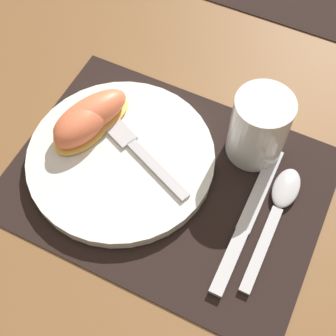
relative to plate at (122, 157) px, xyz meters
name	(u,v)px	position (x,y,z in m)	size (l,w,h in m)	color
ground_plane	(167,182)	(0.07, 0.00, -0.01)	(3.00, 3.00, 0.00)	brown
placemat	(167,181)	(0.07, 0.00, -0.01)	(0.41, 0.30, 0.00)	black
plate	(122,157)	(0.00, 0.00, 0.00)	(0.25, 0.25, 0.02)	white
juice_glass	(258,130)	(0.15, 0.10, 0.04)	(0.08, 0.08, 0.10)	silver
knife	(247,221)	(0.19, -0.01, -0.01)	(0.02, 0.22, 0.01)	#BCBCC1
spoon	(280,203)	(0.22, 0.03, 0.00)	(0.03, 0.18, 0.01)	#BCBCC1
fork	(134,147)	(0.01, 0.02, 0.01)	(0.17, 0.09, 0.00)	#BCBCC1
citrus_wedge_0	(91,116)	(-0.06, 0.03, 0.03)	(0.10, 0.13, 0.04)	#F7C656
citrus_wedge_1	(82,125)	(-0.06, 0.01, 0.03)	(0.08, 0.11, 0.04)	#F7C656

